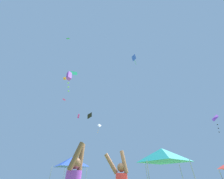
# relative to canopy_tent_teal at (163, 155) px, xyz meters

# --- Properties ---
(canopy_tent_teal) EXTENTS (3.45, 3.45, 3.69)m
(canopy_tent_teal) POSITION_rel_canopy_tent_teal_xyz_m (0.00, 0.00, 0.00)
(canopy_tent_teal) COLOR #9E9EA3
(canopy_tent_teal) RESTS_ON ground
(canopy_tent_blue) EXTENTS (3.49, 3.49, 3.74)m
(canopy_tent_blue) POSITION_rel_canopy_tent_teal_xyz_m (-10.63, 4.09, 0.04)
(canopy_tent_blue) COLOR #9E9EA3
(canopy_tent_blue) RESTS_ON ground
(kite_purple_box) EXTENTS (1.06, 0.96, 3.32)m
(kite_purple_box) POSITION_rel_canopy_tent_teal_xyz_m (-10.93, -0.64, 10.53)
(kite_purple_box) COLOR purple
(kite_magenta_delta) EXTENTS (1.22, 1.22, 0.34)m
(kite_magenta_delta) POSITION_rel_canopy_tent_teal_xyz_m (-19.68, 12.35, 15.25)
(kite_magenta_delta) COLOR #D6389E
(kite_purple_diamond) EXTENTS (1.42, 1.37, 2.99)m
(kite_purple_diamond) POSITION_rel_canopy_tent_teal_xyz_m (11.70, 10.47, 6.84)
(kite_purple_diamond) COLOR purple
(kite_magenta_box) EXTENTS (0.90, 1.09, 1.24)m
(kite_magenta_box) POSITION_rel_canopy_tent_teal_xyz_m (-18.34, 19.40, 13.48)
(kite_magenta_box) COLOR #D6389E
(kite_green_diamond) EXTENTS (0.71, 0.76, 0.66)m
(kite_green_diamond) POSITION_rel_canopy_tent_teal_xyz_m (-15.13, 1.26, 24.45)
(kite_green_diamond) COLOR green
(kite_white_diamond) EXTENTS (1.20, 1.23, 2.66)m
(kite_white_diamond) POSITION_rel_canopy_tent_teal_xyz_m (-12.22, 21.11, 10.81)
(kite_white_diamond) COLOR white
(kite_blue_diamond) EXTENTS (1.08, 1.08, 2.37)m
(kite_blue_diamond) POSITION_rel_canopy_tent_teal_xyz_m (-0.86, 5.14, 19.05)
(kite_blue_diamond) COLOR blue
(kite_black_diamond) EXTENTS (1.53, 1.51, 1.27)m
(kite_black_diamond) POSITION_rel_canopy_tent_teal_xyz_m (-13.94, 16.83, 12.16)
(kite_black_diamond) COLOR black
(kite_cyan_diamond) EXTENTS (1.69, 1.55, 0.54)m
(kite_cyan_diamond) POSITION_rel_canopy_tent_teal_xyz_m (-11.69, 1.63, 13.47)
(kite_cyan_diamond) COLOR #2DB7CC
(kite_orange_box) EXTENTS (0.85, 1.48, 1.42)m
(kite_orange_box) POSITION_rel_canopy_tent_teal_xyz_m (-18.28, 8.63, 19.15)
(kite_orange_box) COLOR orange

